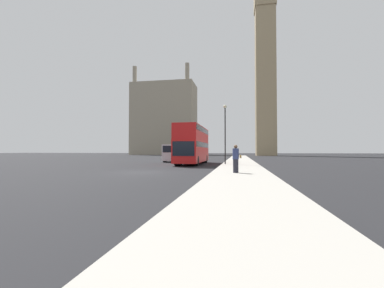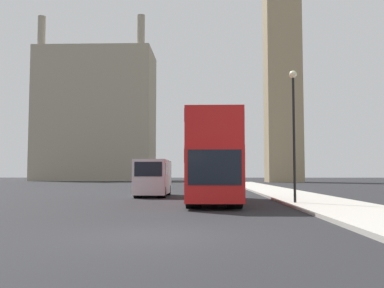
# 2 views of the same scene
# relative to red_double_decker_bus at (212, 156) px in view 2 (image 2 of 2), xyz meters

# --- Properties ---
(ground_plane) EXTENTS (300.00, 300.00, 0.00)m
(ground_plane) POSITION_rel_red_double_decker_bus_xyz_m (-1.57, -11.70, -2.38)
(ground_plane) COLOR black
(building_block_distant) EXTENTS (24.23, 13.13, 33.95)m
(building_block_distant) POSITION_rel_red_double_decker_bus_xyz_m (-23.75, 68.77, 11.59)
(building_block_distant) COLOR #9E937F
(building_block_distant) RESTS_ON ground_plane
(red_double_decker_bus) EXTENTS (2.46, 10.14, 4.26)m
(red_double_decker_bus) POSITION_rel_red_double_decker_bus_xyz_m (0.00, 0.00, 0.00)
(red_double_decker_bus) COLOR red
(red_double_decker_bus) RESTS_ON ground_plane
(white_van) EXTENTS (1.99, 5.25, 2.37)m
(white_van) POSITION_rel_red_double_decker_bus_xyz_m (-3.77, 5.88, -1.11)
(white_van) COLOR silver
(white_van) RESTS_ON ground_plane
(street_lamp) EXTENTS (0.36, 0.36, 6.21)m
(street_lamp) POSITION_rel_red_double_decker_bus_xyz_m (3.80, -1.94, 1.80)
(street_lamp) COLOR black
(street_lamp) RESTS_ON sidewalk_strip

